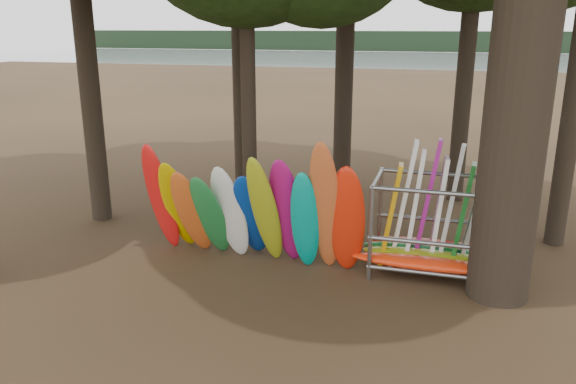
# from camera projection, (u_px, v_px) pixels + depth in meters

# --- Properties ---
(ground) EXTENTS (120.00, 120.00, 0.00)m
(ground) POSITION_uv_depth(u_px,v_px,m) (292.00, 276.00, 11.91)
(ground) COLOR #47331E
(ground) RESTS_ON ground
(lake) EXTENTS (160.00, 160.00, 0.00)m
(lake) POSITION_uv_depth(u_px,v_px,m) (427.00, 70.00, 67.19)
(lake) COLOR gray
(lake) RESTS_ON ground
(far_shore) EXTENTS (160.00, 4.00, 4.00)m
(far_shore) POSITION_uv_depth(u_px,v_px,m) (439.00, 41.00, 112.69)
(far_shore) COLOR black
(far_shore) RESTS_ON ground
(kayak_row) EXTENTS (5.12, 1.94, 3.15)m
(kayak_row) POSITION_uv_depth(u_px,v_px,m) (254.00, 213.00, 12.11)
(kayak_row) COLOR red
(kayak_row) RESTS_ON ground
(storage_rack) EXTENTS (3.16, 1.60, 2.87)m
(storage_rack) POSITION_uv_depth(u_px,v_px,m) (430.00, 229.00, 11.88)
(storage_rack) COLOR gray
(storage_rack) RESTS_ON ground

